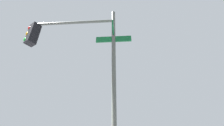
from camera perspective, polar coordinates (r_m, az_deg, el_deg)
name	(u,v)px	position (r m, az deg, el deg)	size (l,w,h in m)	color
traffic_signal_near	(73,52)	(4.61, -14.99, 4.23)	(3.03, 1.96, 5.65)	#474C47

